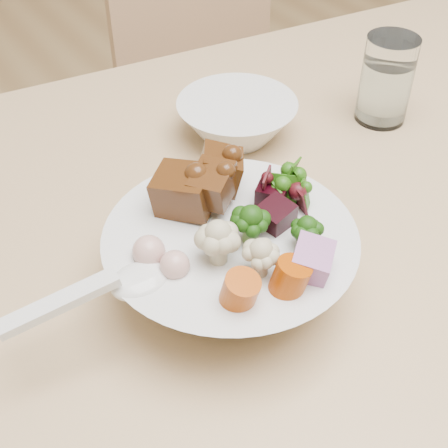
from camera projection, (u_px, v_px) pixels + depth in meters
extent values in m
cube|color=tan|center=(229.00, 154.00, 1.38)|extent=(0.40, 0.40, 0.04)
cube|color=tan|center=(194.00, 37.00, 1.36)|extent=(0.37, 0.06, 0.41)
cylinder|color=tan|center=(199.00, 288.00, 1.36)|extent=(0.03, 0.03, 0.38)
cylinder|color=tan|center=(318.00, 242.00, 1.47)|extent=(0.03, 0.03, 0.38)
cylinder|color=tan|center=(145.00, 206.00, 1.57)|extent=(0.03, 0.03, 0.38)
cylinder|color=tan|center=(253.00, 171.00, 1.67)|extent=(0.03, 0.03, 0.38)
sphere|color=black|center=(250.00, 230.00, 0.59)|extent=(0.04, 0.04, 0.04)
sphere|color=#B9AD8C|center=(218.00, 248.00, 0.57)|extent=(0.05, 0.05, 0.05)
cube|color=black|center=(272.00, 196.00, 0.64)|extent=(0.04, 0.04, 0.03)
cube|color=#9B5D96|center=(311.00, 262.00, 0.56)|extent=(0.05, 0.06, 0.04)
cylinder|color=#B04104|center=(239.00, 292.00, 0.54)|extent=(0.04, 0.04, 0.03)
sphere|color=#CC998E|center=(175.00, 265.00, 0.57)|extent=(0.03, 0.03, 0.03)
ellipsoid|color=silver|center=(140.00, 281.00, 0.56)|extent=(0.06, 0.05, 0.02)
cube|color=silver|center=(59.00, 303.00, 0.53)|extent=(0.11, 0.03, 0.03)
cylinder|color=white|center=(386.00, 80.00, 0.86)|extent=(0.07, 0.07, 0.12)
cylinder|color=white|center=(384.00, 90.00, 0.87)|extent=(0.06, 0.06, 0.08)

